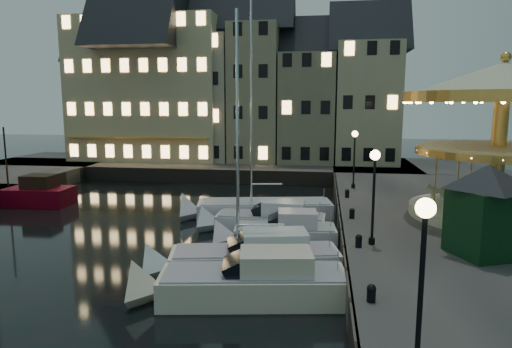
% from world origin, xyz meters
% --- Properties ---
extents(ground, '(160.00, 160.00, 0.00)m').
position_xyz_m(ground, '(0.00, 0.00, 0.00)').
color(ground, black).
rests_on(ground, ground).
extents(quay_east, '(16.00, 56.00, 1.30)m').
position_xyz_m(quay_east, '(14.00, 6.00, 0.65)').
color(quay_east, '#474442').
rests_on(quay_east, ground).
extents(quay_north, '(44.00, 12.00, 1.30)m').
position_xyz_m(quay_north, '(-8.00, 28.00, 0.65)').
color(quay_north, '#474442').
rests_on(quay_north, ground).
extents(quaywall_e, '(0.15, 44.00, 1.30)m').
position_xyz_m(quaywall_e, '(6.00, 6.00, 0.65)').
color(quaywall_e, '#47423A').
rests_on(quaywall_e, ground).
extents(quaywall_n, '(48.00, 0.15, 1.30)m').
position_xyz_m(quaywall_n, '(-6.00, 22.00, 0.65)').
color(quaywall_n, '#47423A').
rests_on(quaywall_n, ground).
extents(streetlamp_a, '(0.44, 0.44, 4.17)m').
position_xyz_m(streetlamp_a, '(7.20, -9.00, 4.02)').
color(streetlamp_a, black).
rests_on(streetlamp_a, quay_east).
extents(streetlamp_b, '(0.44, 0.44, 4.17)m').
position_xyz_m(streetlamp_b, '(7.20, 1.00, 4.02)').
color(streetlamp_b, black).
rests_on(streetlamp_b, quay_east).
extents(streetlamp_c, '(0.44, 0.44, 4.17)m').
position_xyz_m(streetlamp_c, '(7.20, 14.50, 4.02)').
color(streetlamp_c, black).
rests_on(streetlamp_c, quay_east).
extents(bollard_a, '(0.30, 0.30, 0.57)m').
position_xyz_m(bollard_a, '(6.60, -5.00, 1.60)').
color(bollard_a, black).
rests_on(bollard_a, quay_east).
extents(bollard_b, '(0.30, 0.30, 0.57)m').
position_xyz_m(bollard_b, '(6.60, 0.50, 1.60)').
color(bollard_b, black).
rests_on(bollard_b, quay_east).
extents(bollard_c, '(0.30, 0.30, 0.57)m').
position_xyz_m(bollard_c, '(6.60, 5.50, 1.60)').
color(bollard_c, black).
rests_on(bollard_c, quay_east).
extents(bollard_d, '(0.30, 0.30, 0.57)m').
position_xyz_m(bollard_d, '(6.60, 11.00, 1.60)').
color(bollard_d, black).
rests_on(bollard_d, quay_east).
extents(townhouse_na, '(5.50, 8.00, 12.80)m').
position_xyz_m(townhouse_na, '(-19.50, 30.00, 7.78)').
color(townhouse_na, gray).
rests_on(townhouse_na, quay_north).
extents(townhouse_nb, '(6.16, 8.00, 13.80)m').
position_xyz_m(townhouse_nb, '(-14.05, 30.00, 8.28)').
color(townhouse_nb, slate).
rests_on(townhouse_nb, quay_north).
extents(townhouse_nc, '(6.82, 8.00, 14.80)m').
position_xyz_m(townhouse_nc, '(-8.00, 30.00, 8.78)').
color(townhouse_nc, '#ABA18B').
rests_on(townhouse_nc, quay_north).
extents(townhouse_nd, '(5.50, 8.00, 15.80)m').
position_xyz_m(townhouse_nd, '(-2.25, 30.00, 9.28)').
color(townhouse_nd, gray).
rests_on(townhouse_nd, quay_north).
extents(townhouse_ne, '(6.16, 8.00, 12.80)m').
position_xyz_m(townhouse_ne, '(3.20, 30.00, 7.78)').
color(townhouse_ne, gray).
rests_on(townhouse_ne, quay_north).
extents(townhouse_nf, '(6.82, 8.00, 13.80)m').
position_xyz_m(townhouse_nf, '(9.25, 30.00, 8.28)').
color(townhouse_nf, tan).
rests_on(townhouse_nf, quay_north).
extents(hotel_corner, '(17.60, 9.00, 16.80)m').
position_xyz_m(hotel_corner, '(-14.00, 30.00, 9.78)').
color(hotel_corner, beige).
rests_on(hotel_corner, quay_north).
extents(motorboat_b, '(8.22, 3.54, 2.15)m').
position_xyz_m(motorboat_b, '(2.10, -2.70, 0.64)').
color(motorboat_b, beige).
rests_on(motorboat_b, ground).
extents(motorboat_c, '(8.40, 3.73, 11.12)m').
position_xyz_m(motorboat_c, '(1.76, -0.11, 0.68)').
color(motorboat_c, silver).
rests_on(motorboat_c, ground).
extents(motorboat_d, '(6.32, 2.51, 2.15)m').
position_xyz_m(motorboat_d, '(2.70, 3.95, 0.63)').
color(motorboat_d, silver).
rests_on(motorboat_d, ground).
extents(motorboat_e, '(7.24, 2.28, 2.15)m').
position_xyz_m(motorboat_e, '(1.68, 6.38, 0.64)').
color(motorboat_e, silver).
rests_on(motorboat_e, ground).
extents(motorboat_f, '(9.73, 4.11, 12.87)m').
position_xyz_m(motorboat_f, '(0.71, 9.73, 0.53)').
color(motorboat_f, silver).
rests_on(motorboat_f, ground).
extents(red_fishing_boat, '(7.48, 2.84, 5.92)m').
position_xyz_m(red_fishing_boat, '(-16.83, 11.19, 0.70)').
color(red_fishing_boat, maroon).
rests_on(red_fishing_boat, ground).
extents(carousel, '(10.00, 10.00, 8.75)m').
position_xyz_m(carousel, '(14.19, 6.82, 7.06)').
color(carousel, beige).
rests_on(carousel, quay_east).
extents(ticket_kiosk, '(3.64, 3.64, 4.26)m').
position_xyz_m(ticket_kiosk, '(11.54, 0.19, 3.83)').
color(ticket_kiosk, black).
rests_on(ticket_kiosk, quay_east).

